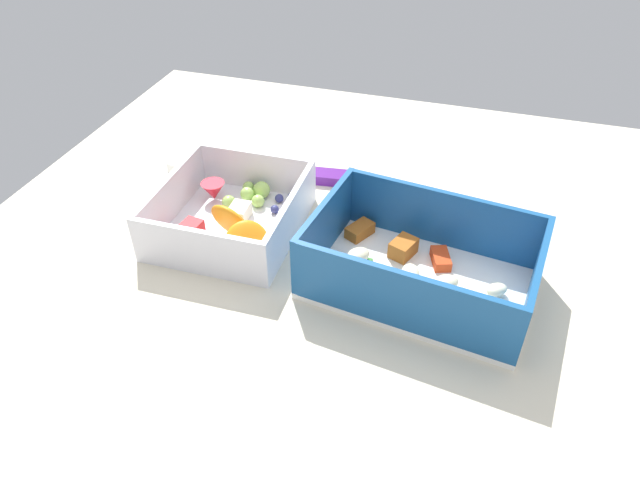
{
  "coord_description": "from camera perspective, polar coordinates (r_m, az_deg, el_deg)",
  "views": [
    {
      "loc": [
        11.97,
        -44.38,
        40.81
      ],
      "look_at": [
        -1.62,
        0.06,
        4.0
      ],
      "focal_mm": 32.62,
      "sensor_mm": 36.0,
      "label": 1
    }
  ],
  "objects": [
    {
      "name": "pasta_container",
      "position": [
        0.56,
        9.83,
        -2.79
      ],
      "size": [
        22.63,
        16.56,
        6.91
      ],
      "rotation": [
        0.0,
        0.0,
        -0.14
      ],
      "color": "white",
      "rests_on": "table_surface"
    },
    {
      "name": "paper_cup_liner",
      "position": [
        0.76,
        -13.58,
        7.27
      ],
      "size": [
        3.37,
        3.37,
        1.51
      ],
      "primitive_type": "cylinder",
      "color": "white",
      "rests_on": "table_surface"
    },
    {
      "name": "candy_bar",
      "position": [
        0.72,
        1.42,
        6.14
      ],
      "size": [
        7.24,
        3.25,
        1.2
      ],
      "primitive_type": "cube",
      "rotation": [
        0.0,
        0.0,
        0.12
      ],
      "color": "#51197A",
      "rests_on": "table_surface"
    },
    {
      "name": "table_surface",
      "position": [
        0.61,
        1.45,
        -2.53
      ],
      "size": [
        80.0,
        80.0,
        2.0
      ],
      "primitive_type": "cube",
      "color": "beige",
      "rests_on": "ground"
    },
    {
      "name": "fruit_bowl",
      "position": [
        0.64,
        -8.61,
        2.41
      ],
      "size": [
        14.61,
        16.12,
        5.5
      ],
      "rotation": [
        0.0,
        0.0,
        0.01
      ],
      "color": "white",
      "rests_on": "table_surface"
    }
  ]
}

